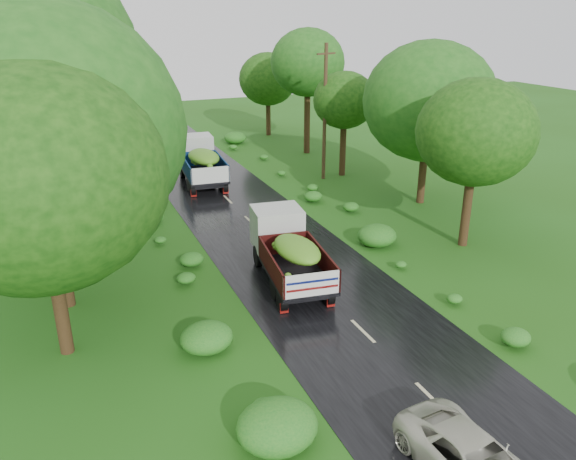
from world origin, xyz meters
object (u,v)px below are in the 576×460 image
truck_near (288,248)px  utility_pole (325,111)px  truck_far (200,160)px  car (473,460)px

truck_near → utility_pole: 15.60m
truck_far → utility_pole: size_ratio=0.77×
car → utility_pole: (8.23, 24.65, 3.87)m
truck_far → car: (-0.46, -26.89, -0.95)m
car → utility_pole: utility_pole is taller
truck_near → utility_pole: bearing=65.8°
truck_near → truck_far: truck_far is taller
truck_near → truck_far: size_ratio=0.94×
truck_far → car: truck_far is taller
truck_near → utility_pole: utility_pole is taller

